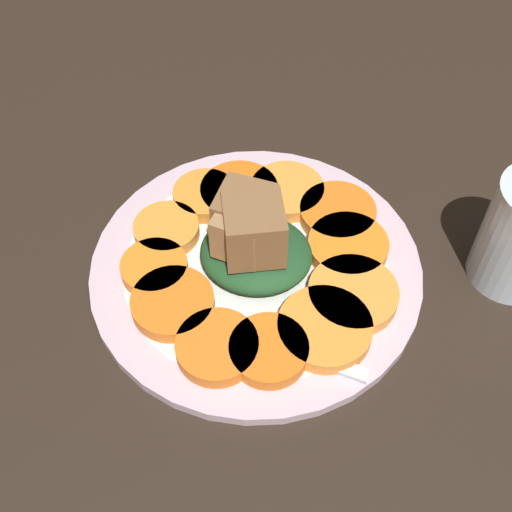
% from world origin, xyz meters
% --- Properties ---
extents(table_slab, '(1.20, 1.20, 0.02)m').
position_xyz_m(table_slab, '(0.00, 0.00, 0.01)').
color(table_slab, black).
rests_on(table_slab, ground).
extents(plate, '(0.28, 0.28, 0.01)m').
position_xyz_m(plate, '(0.00, 0.00, 0.03)').
color(plate, silver).
rests_on(plate, table_slab).
extents(carrot_slice_0, '(0.06, 0.06, 0.01)m').
position_xyz_m(carrot_slice_0, '(-0.08, -0.03, 0.04)').
color(carrot_slice_0, orange).
rests_on(carrot_slice_0, plate).
extents(carrot_slice_1, '(0.07, 0.07, 0.01)m').
position_xyz_m(carrot_slice_1, '(-0.05, -0.06, 0.04)').
color(carrot_slice_1, orange).
rests_on(carrot_slice_1, plate).
extents(carrot_slice_2, '(0.06, 0.06, 0.01)m').
position_xyz_m(carrot_slice_2, '(-0.01, -0.09, 0.04)').
color(carrot_slice_2, orange).
rests_on(carrot_slice_2, plate).
extents(carrot_slice_3, '(0.06, 0.06, 0.01)m').
position_xyz_m(carrot_slice_3, '(0.03, -0.08, 0.04)').
color(carrot_slice_3, orange).
rests_on(carrot_slice_3, plate).
extents(carrot_slice_4, '(0.07, 0.07, 0.01)m').
position_xyz_m(carrot_slice_4, '(0.07, -0.05, 0.04)').
color(carrot_slice_4, orange).
rests_on(carrot_slice_4, plate).
extents(carrot_slice_5, '(0.07, 0.07, 0.01)m').
position_xyz_m(carrot_slice_5, '(0.08, -0.02, 0.04)').
color(carrot_slice_5, orange).
rests_on(carrot_slice_5, plate).
extents(carrot_slice_6, '(0.07, 0.07, 0.01)m').
position_xyz_m(carrot_slice_6, '(0.07, 0.03, 0.04)').
color(carrot_slice_6, orange).
rests_on(carrot_slice_6, plate).
extents(carrot_slice_7, '(0.07, 0.07, 0.01)m').
position_xyz_m(carrot_slice_7, '(0.06, 0.07, 0.04)').
color(carrot_slice_7, orange).
rests_on(carrot_slice_7, plate).
extents(carrot_slice_8, '(0.07, 0.07, 0.01)m').
position_xyz_m(carrot_slice_8, '(0.01, 0.08, 0.04)').
color(carrot_slice_8, orange).
rests_on(carrot_slice_8, plate).
extents(carrot_slice_9, '(0.07, 0.07, 0.01)m').
position_xyz_m(carrot_slice_9, '(-0.03, 0.07, 0.04)').
color(carrot_slice_9, orange).
rests_on(carrot_slice_9, plate).
extents(carrot_slice_10, '(0.06, 0.06, 0.01)m').
position_xyz_m(carrot_slice_10, '(-0.06, 0.06, 0.04)').
color(carrot_slice_10, orange).
rests_on(carrot_slice_10, plate).
extents(carrot_slice_11, '(0.06, 0.06, 0.01)m').
position_xyz_m(carrot_slice_11, '(-0.08, 0.01, 0.04)').
color(carrot_slice_11, orange).
rests_on(carrot_slice_11, plate).
extents(center_pile, '(0.09, 0.08, 0.07)m').
position_xyz_m(center_pile, '(-0.00, -0.00, 0.06)').
color(center_pile, '#1E4723').
rests_on(center_pile, plate).
extents(fork, '(0.18, 0.04, 0.00)m').
position_xyz_m(fork, '(0.01, -0.07, 0.03)').
color(fork, silver).
rests_on(fork, plate).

